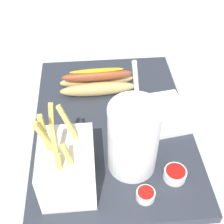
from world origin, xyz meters
The scene contains 8 objects.
ground_plane centered at (0.00, 0.00, -0.01)m, with size 2.40×2.40×0.02m, color silver.
food_tray centered at (0.00, 0.00, 0.01)m, with size 0.45×0.32×0.02m, color #2D333D.
soda_cup centered at (-0.11, -0.03, 0.09)m, with size 0.09×0.09×0.22m.
fries_basket centered at (-0.14, 0.08, 0.07)m, with size 0.11×0.09×0.16m.
hot_dog_1 centered at (0.10, 0.02, 0.04)m, with size 0.06×0.17×0.06m.
ketchup_cup_1 centered at (-0.14, -0.10, 0.03)m, with size 0.04×0.04×0.02m.
ketchup_cup_2 centered at (-0.18, -0.04, 0.03)m, with size 0.03×0.03×0.02m.
napkin_stack centered at (0.01, -0.10, 0.03)m, with size 0.13×0.13×0.01m, color white.
Camera 1 is at (-0.44, 0.04, 0.49)m, focal length 49.82 mm.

